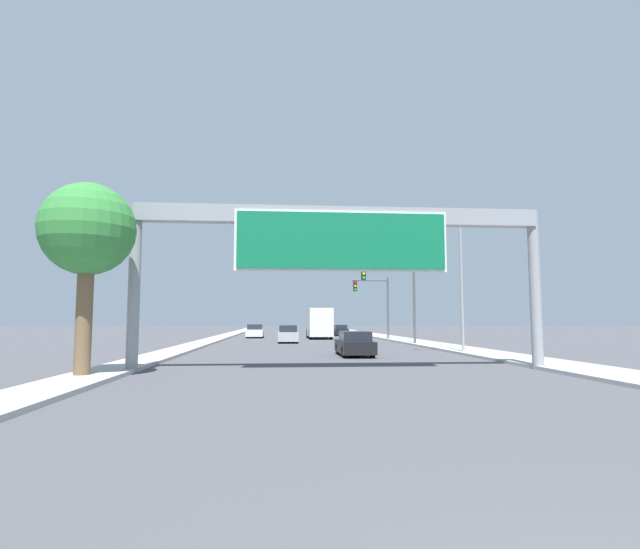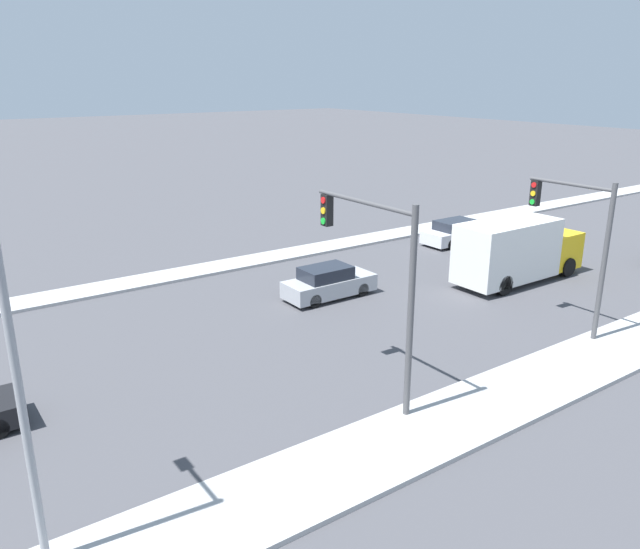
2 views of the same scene
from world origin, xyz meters
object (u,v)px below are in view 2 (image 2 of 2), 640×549
(car_near_right, at_px, (329,283))
(street_lamp_right, at_px, (12,359))
(traffic_light_near_intersection, at_px, (380,267))
(traffic_light_mid_block, at_px, (580,233))
(truck_box_primary, at_px, (516,250))
(car_near_left, at_px, (457,232))

(car_near_right, bearing_deg, street_lamp_right, -56.15)
(traffic_light_near_intersection, relative_size, street_lamp_right, 0.83)
(traffic_light_near_intersection, xyz_separation_m, street_lamp_right, (1.19, -10.47, 0.27))
(car_near_right, xyz_separation_m, street_lamp_right, (10.03, -14.95, 4.04))
(car_near_right, relative_size, traffic_light_mid_block, 0.71)
(truck_box_primary, bearing_deg, traffic_light_mid_block, -33.15)
(truck_box_primary, xyz_separation_m, traffic_light_near_intersection, (5.33, -13.66, 2.85))
(traffic_light_mid_block, xyz_separation_m, street_lamp_right, (0.92, -20.47, 0.56))
(car_near_left, xyz_separation_m, street_lamp_right, (13.53, -27.42, 4.05))
(car_near_left, bearing_deg, traffic_light_mid_block, -28.90)
(car_near_left, bearing_deg, car_near_right, -74.33)
(car_near_left, xyz_separation_m, truck_box_primary, (7.00, -3.30, 0.93))
(traffic_light_near_intersection, bearing_deg, car_near_right, 153.09)
(truck_box_primary, relative_size, traffic_light_mid_block, 1.21)
(traffic_light_near_intersection, distance_m, traffic_light_mid_block, 10.01)
(car_near_right, bearing_deg, traffic_light_mid_block, 31.22)
(car_near_right, distance_m, truck_box_primary, 9.86)
(street_lamp_right, bearing_deg, traffic_light_near_intersection, 96.51)
(traffic_light_near_intersection, bearing_deg, street_lamp_right, -83.49)
(traffic_light_near_intersection, bearing_deg, traffic_light_mid_block, 88.45)
(street_lamp_right, bearing_deg, car_near_right, 123.85)
(traffic_light_near_intersection, height_order, street_lamp_right, street_lamp_right)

